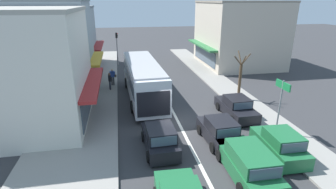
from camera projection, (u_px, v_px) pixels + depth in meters
ground_plane at (179, 123)px, 18.30m from camera, size 140.00×140.00×0.00m
lane_centre_line at (168, 102)px, 21.99m from camera, size 0.20×28.00×0.01m
sidewalk_left at (87, 99)px, 22.65m from camera, size 5.20×44.00×0.14m
kerb_right at (228, 90)px, 24.89m from camera, size 2.80×44.00×0.12m
shopfront_corner_near at (21, 70)px, 17.03m from camera, size 9.04×8.58×7.68m
shopfront_mid_block at (50, 45)px, 24.50m from camera, size 8.42×7.27×8.23m
shopfront_far_end at (65, 38)px, 31.98m from camera, size 7.80×8.30×7.45m
building_right_far at (239, 34)px, 33.75m from camera, size 9.97×10.13×8.06m
city_bus at (143, 77)px, 22.36m from camera, size 3.02×10.94×3.23m
wagon_queue_gap_filler at (248, 163)px, 12.58m from camera, size 1.99×4.53×1.58m
hatchback_adjacent_lane_trail at (160, 139)px, 14.81m from camera, size 1.90×3.75×1.54m
hatchback_behind_bus_mid at (220, 131)px, 15.66m from camera, size 1.93×3.76×1.54m
parked_hatchback_kerb_front at (280, 145)px, 14.23m from camera, size 1.90×3.75×1.54m
parked_sedan_kerb_second at (236, 107)px, 19.29m from camera, size 2.00×4.25×1.47m
traffic_light_downstreet at (117, 43)px, 33.94m from camera, size 0.33×0.24×4.20m
directional_road_sign at (282, 95)px, 15.89m from camera, size 0.10×1.40×3.60m
street_tree_right at (240, 78)px, 21.92m from camera, size 1.47×1.52×4.15m
pedestrian_with_handbag_near at (113, 76)px, 25.79m from camera, size 0.66×0.35×1.63m
pedestrian_browsing_midblock at (110, 80)px, 24.42m from camera, size 0.27×0.56×1.63m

